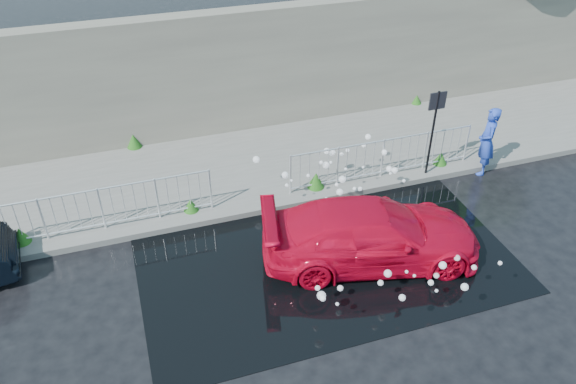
# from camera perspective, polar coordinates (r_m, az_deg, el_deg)

# --- Properties ---
(ground) EXTENTS (90.00, 90.00, 0.00)m
(ground) POSITION_cam_1_polar(r_m,az_deg,el_deg) (11.67, 3.13, -10.16)
(ground) COLOR black
(ground) RESTS_ON ground
(pavement) EXTENTS (30.00, 4.00, 0.15)m
(pavement) POSITION_cam_1_polar(r_m,az_deg,el_deg) (15.36, -3.48, 2.72)
(pavement) COLOR #61615D
(pavement) RESTS_ON ground
(curb) EXTENTS (30.00, 0.25, 0.16)m
(curb) POSITION_cam_1_polar(r_m,az_deg,el_deg) (13.77, -1.28, -1.49)
(curb) COLOR #61615D
(curb) RESTS_ON ground
(retaining_wall) EXTENTS (30.00, 0.60, 3.50)m
(retaining_wall) POSITION_cam_1_polar(r_m,az_deg,el_deg) (16.43, -5.77, 12.03)
(retaining_wall) COLOR #666056
(retaining_wall) RESTS_ON pavement
(puddle) EXTENTS (8.00, 5.00, 0.01)m
(puddle) POSITION_cam_1_polar(r_m,az_deg,el_deg) (12.48, 3.66, -6.53)
(puddle) COLOR black
(puddle) RESTS_ON ground
(sign_post) EXTENTS (0.45, 0.06, 2.50)m
(sign_post) POSITION_cam_1_polar(r_m,az_deg,el_deg) (14.55, 14.66, 7.09)
(sign_post) COLOR black
(sign_post) RESTS_ON ground
(railing_left) EXTENTS (5.05, 0.05, 1.10)m
(railing_left) POSITION_cam_1_polar(r_m,az_deg,el_deg) (13.32, -18.46, -1.48)
(railing_left) COLOR silver
(railing_left) RESTS_ON pavement
(railing_right) EXTENTS (5.05, 0.05, 1.10)m
(railing_right) POSITION_cam_1_polar(r_m,az_deg,el_deg) (14.65, 9.58, 3.55)
(railing_right) COLOR silver
(railing_right) RESTS_ON pavement
(weeds) EXTENTS (12.17, 3.93, 0.41)m
(weeds) POSITION_cam_1_polar(r_m,az_deg,el_deg) (14.72, -4.25, 2.31)
(weeds) COLOR #1C5316
(weeds) RESTS_ON pavement
(water_spray) EXTENTS (3.61, 5.64, 1.08)m
(water_spray) POSITION_cam_1_polar(r_m,az_deg,el_deg) (12.88, 6.80, -0.92)
(water_spray) COLOR white
(water_spray) RESTS_ON ground
(red_car) EXTENTS (4.98, 2.87, 1.36)m
(red_car) POSITION_cam_1_polar(r_m,az_deg,el_deg) (12.12, 8.50, -4.22)
(red_car) COLOR red
(red_car) RESTS_ON ground
(person) EXTENTS (0.70, 0.81, 1.89)m
(person) POSITION_cam_1_polar(r_m,az_deg,el_deg) (15.61, 19.55, 4.87)
(person) COLOR #2543BB
(person) RESTS_ON ground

